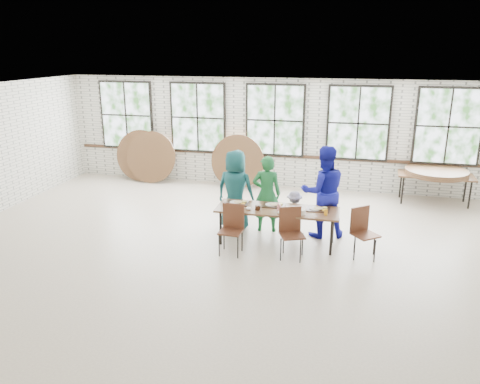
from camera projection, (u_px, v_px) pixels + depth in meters
The scene contains 13 objects.
room at pixel (275, 122), 12.71m from camera, with size 12.00×12.00×12.00m.
dining_table at pixel (277, 211), 9.19m from camera, with size 2.41×0.83×0.74m.
chair_near_left at pixel (232, 225), 8.86m from camera, with size 0.43×0.42×0.95m.
chair_near_right at pixel (291, 228), 8.68m from camera, with size 0.54×0.53×0.95m.
chair_spare at pixel (362, 228), 8.69m from camera, with size 0.58×0.58×0.95m.
adult_teal at pixel (235, 190), 9.97m from camera, with size 0.84×0.55×1.73m, color #164456.
adult_green at pixel (267, 194), 9.83m from camera, with size 0.60×0.39×1.64m, color #1A632F.
toddler at pixel (294, 212), 9.81m from camera, with size 0.59×0.34×0.92m, color #1D133C.
adult_blue at pixel (323, 192), 9.53m from camera, with size 0.93×0.72×1.91m, color #16199B.
storage_table at pixel (436, 177), 11.65m from camera, with size 1.83×0.82×0.74m.
tabletop_clutter at pixel (281, 208), 9.15m from camera, with size 2.06×0.64×0.11m.
round_tops_stacked at pixel (436, 172), 11.62m from camera, with size 1.50×1.50×0.13m.
round_tops_leaning at pixel (175, 158), 13.38m from camera, with size 4.46×0.45×1.49m.
Camera 1 is at (2.06, -8.13, 3.77)m, focal length 35.00 mm.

